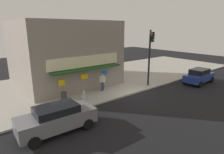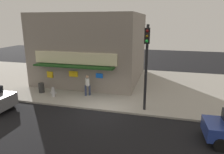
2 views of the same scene
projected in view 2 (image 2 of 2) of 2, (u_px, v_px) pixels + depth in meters
The scene contains 7 objects.
ground_plane at pixel (100, 111), 13.96m from camera, with size 63.49×63.49×0.00m, color black.
sidewalk at pixel (120, 84), 19.70m from camera, with size 42.33×12.34×0.13m, color #A39E93.
corner_building at pixel (94, 47), 20.93m from camera, with size 9.41×10.01×6.46m.
traffic_light at pixel (146, 58), 12.88m from camera, with size 0.32×0.58×5.60m.
fire_hydrant at pixel (53, 92), 16.19m from camera, with size 0.52×0.28×0.79m.
trash_can at pixel (41, 88), 17.13m from camera, with size 0.47×0.47×0.80m, color #2D2D2D.
pedestrian at pixel (87, 84), 16.27m from camera, with size 0.49×0.54×1.67m.
Camera 2 is at (4.01, -12.23, 5.95)m, focal length 32.94 mm.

